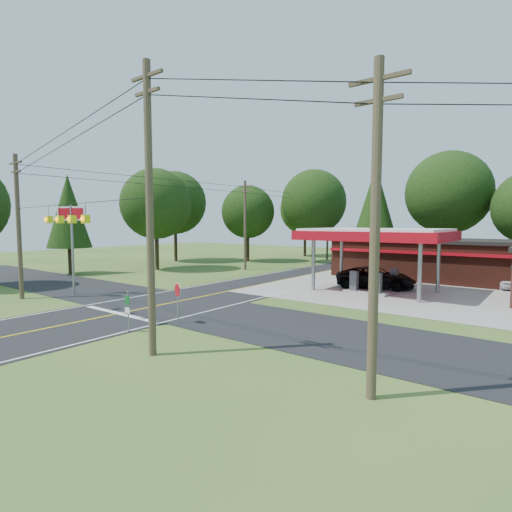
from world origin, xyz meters
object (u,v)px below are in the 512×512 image
Objects in this scene: octagonal_stop_sign at (178,293)px; sedan_car at (507,280)px; gas_canopy at (376,236)px; big_stop_sign at (72,229)px; suv_car at (376,278)px.

sedan_car is at bearing 62.50° from octagonal_stop_sign.
gas_canopy is 2.69× the size of sedan_car.
big_stop_sign is (-17.00, -15.03, 0.61)m from gas_canopy.
gas_canopy is 4.84× the size of octagonal_stop_sign.
suv_car is 17.98m from octagonal_stop_sign.
sedan_car is (8.50, 6.50, -0.18)m from suv_car.
big_stop_sign is at bearing 120.16° from suv_car.
gas_canopy reaches higher than sedan_car.
big_stop_sign reaches higher than octagonal_stop_sign.
sedan_car is at bearing 45.00° from gas_canopy.
suv_car is at bearing -159.81° from sedan_car.
gas_canopy is 22.70m from big_stop_sign.
big_stop_sign is at bearing 175.50° from octagonal_stop_sign.
octagonal_stop_sign is at bearing -134.71° from sedan_car.
suv_car is 23.70m from big_stop_sign.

